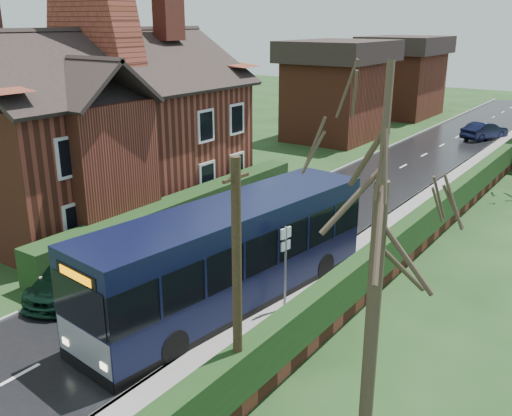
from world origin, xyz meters
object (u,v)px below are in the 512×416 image
Objects in this scene: bus at (231,256)px; bus_stop_sign at (285,257)px; telegraph_pole at (237,294)px; brick_house at (101,124)px; car_green at (73,274)px; car_silver at (287,193)px.

bus_stop_sign is at bearing 21.13° from bus.
bus is 1.80× the size of telegraph_pole.
bus_stop_sign is at bearing -16.45° from brick_house.
car_green is 7.60m from bus_stop_sign.
car_green is at bearing -48.83° from brick_house.
car_silver is (6.87, 5.83, -3.67)m from brick_house.
telegraph_pole is (1.80, -4.97, 1.27)m from bus_stop_sign.
car_silver is 0.90× the size of car_green.
car_green is (5.83, -6.67, -3.72)m from brick_house.
brick_house is at bearing 165.64° from bus.
bus is 1.88m from bus_stop_sign.
bus_stop_sign is at bearing -1.30° from car_green.
brick_house is at bearing -148.27° from car_silver.
bus is 2.54× the size of car_green.
telegraph_pole reaches higher than car_green.
brick_house is 16.99m from telegraph_pole.
bus is 3.87× the size of bus_stop_sign.
brick_house is 3.21× the size of car_green.
bus_stop_sign reaches higher than car_green.
car_silver is at bearing 129.97° from bus_stop_sign.
bus_stop_sign is at bearing 111.08° from telegraph_pole.
telegraph_pole is (8.70, -2.05, 2.58)m from car_green.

